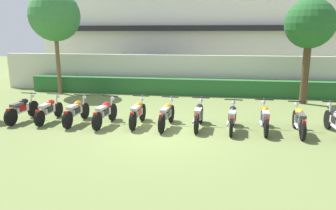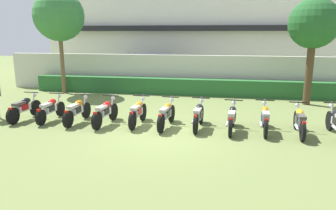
# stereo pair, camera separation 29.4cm
# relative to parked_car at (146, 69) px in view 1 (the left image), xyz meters

# --- Properties ---
(ground) EXTENTS (60.00, 60.00, 0.00)m
(ground) POSITION_rel_parked_car_xyz_m (2.68, -9.74, -0.94)
(ground) COLOR olive
(building) EXTENTS (21.51, 6.50, 6.50)m
(building) POSITION_rel_parked_car_xyz_m (2.68, 5.44, 2.31)
(building) COLOR white
(building) RESTS_ON ground
(compound_wall) EXTENTS (20.43, 0.30, 1.98)m
(compound_wall) POSITION_rel_parked_car_xyz_m (2.68, -2.43, 0.05)
(compound_wall) COLOR beige
(compound_wall) RESTS_ON ground
(hedge_row) EXTENTS (16.35, 0.70, 0.83)m
(hedge_row) POSITION_rel_parked_car_xyz_m (2.68, -3.13, -0.52)
(hedge_row) COLOR #28602D
(hedge_row) RESTS_ON ground
(parked_car) EXTENTS (4.72, 2.61, 1.89)m
(parked_car) POSITION_rel_parked_car_xyz_m (0.00, 0.00, 0.00)
(parked_car) COLOR black
(parked_car) RESTS_ON ground
(tree_near_inspector) EXTENTS (2.54, 2.54, 5.23)m
(tree_near_inspector) POSITION_rel_parked_car_xyz_m (-3.82, -3.79, 3.01)
(tree_near_inspector) COLOR brown
(tree_near_inspector) RESTS_ON ground
(tree_far_side) EXTENTS (2.12, 2.12, 4.57)m
(tree_far_side) POSITION_rel_parked_car_xyz_m (8.18, -4.43, 2.52)
(tree_far_side) COLOR #4C3823
(tree_far_side) RESTS_ON ground
(motorcycle_in_row_0) EXTENTS (0.60, 1.87, 0.96)m
(motorcycle_in_row_0) POSITION_rel_parked_car_xyz_m (-2.60, -9.02, -0.49)
(motorcycle_in_row_0) COLOR black
(motorcycle_in_row_0) RESTS_ON ground
(motorcycle_in_row_1) EXTENTS (0.60, 1.87, 0.94)m
(motorcycle_in_row_1) POSITION_rel_parked_car_xyz_m (-1.61, -8.93, -0.50)
(motorcycle_in_row_1) COLOR black
(motorcycle_in_row_1) RESTS_ON ground
(motorcycle_in_row_2) EXTENTS (0.60, 1.89, 0.95)m
(motorcycle_in_row_2) POSITION_rel_parked_car_xyz_m (-0.53, -9.03, -0.49)
(motorcycle_in_row_2) COLOR black
(motorcycle_in_row_2) RESTS_ON ground
(motorcycle_in_row_3) EXTENTS (0.60, 1.89, 0.97)m
(motorcycle_in_row_3) POSITION_rel_parked_car_xyz_m (0.55, -9.09, -0.48)
(motorcycle_in_row_3) COLOR black
(motorcycle_in_row_3) RESTS_ON ground
(motorcycle_in_row_4) EXTENTS (0.60, 1.83, 0.97)m
(motorcycle_in_row_4) POSITION_rel_parked_car_xyz_m (1.66, -8.93, -0.48)
(motorcycle_in_row_4) COLOR black
(motorcycle_in_row_4) RESTS_ON ground
(motorcycle_in_row_5) EXTENTS (0.60, 1.93, 0.97)m
(motorcycle_in_row_5) POSITION_rel_parked_car_xyz_m (2.68, -9.00, -0.48)
(motorcycle_in_row_5) COLOR black
(motorcycle_in_row_5) RESTS_ON ground
(motorcycle_in_row_6) EXTENTS (0.60, 1.85, 0.97)m
(motorcycle_in_row_6) POSITION_rel_parked_car_xyz_m (3.76, -8.94, -0.48)
(motorcycle_in_row_6) COLOR black
(motorcycle_in_row_6) RESTS_ON ground
(motorcycle_in_row_7) EXTENTS (0.60, 1.82, 0.96)m
(motorcycle_in_row_7) POSITION_rel_parked_car_xyz_m (4.85, -9.07, -0.49)
(motorcycle_in_row_7) COLOR black
(motorcycle_in_row_7) RESTS_ON ground
(motorcycle_in_row_8) EXTENTS (0.60, 1.89, 0.97)m
(motorcycle_in_row_8) POSITION_rel_parked_car_xyz_m (5.88, -8.95, -0.48)
(motorcycle_in_row_8) COLOR black
(motorcycle_in_row_8) RESTS_ON ground
(motorcycle_in_row_9) EXTENTS (0.60, 1.88, 0.96)m
(motorcycle_in_row_9) POSITION_rel_parked_car_xyz_m (6.92, -9.07, -0.49)
(motorcycle_in_row_9) COLOR black
(motorcycle_in_row_9) RESTS_ON ground
(motorcycle_in_row_10) EXTENTS (0.60, 1.96, 0.97)m
(motorcycle_in_row_10) POSITION_rel_parked_car_xyz_m (8.00, -9.05, -0.48)
(motorcycle_in_row_10) COLOR black
(motorcycle_in_row_10) RESTS_ON ground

